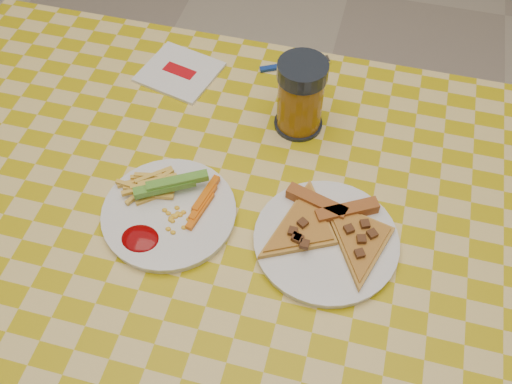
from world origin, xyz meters
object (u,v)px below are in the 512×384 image
plate_left (169,214)px  plate_right (326,242)px  drink_glass (300,97)px  table (234,250)px

plate_left → plate_right: 0.25m
plate_right → drink_glass: drink_glass is taller
table → plate_left: size_ratio=6.19×
table → plate_right: bearing=1.8°
plate_left → drink_glass: 0.30m
table → drink_glass: 0.28m
plate_right → table: bearing=-178.2°
plate_left → drink_glass: (0.15, 0.24, 0.06)m
table → plate_left: 0.13m
plate_left → plate_right: bearing=2.8°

